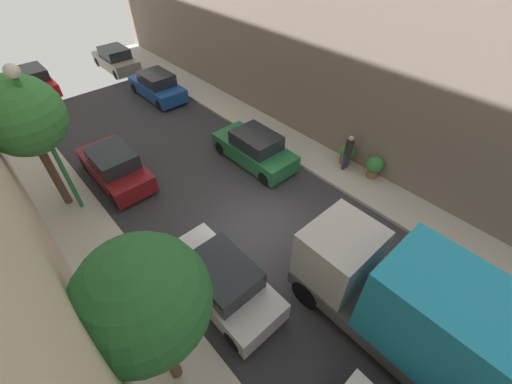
{
  "coord_description": "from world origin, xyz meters",
  "views": [
    {
      "loc": [
        -5.55,
        -5.89,
        9.41
      ],
      "look_at": [
        0.91,
        1.23,
        0.5
      ],
      "focal_mm": 22.61,
      "sensor_mm": 36.0,
      "label": 1
    }
  ],
  "objects_px": {
    "parked_car_right_0": "(255,149)",
    "potted_plant_0": "(374,166)",
    "parked_car_left_2": "(222,280)",
    "parked_car_left_3": "(115,167)",
    "parked_car_right_1": "(157,86)",
    "lamp_post": "(40,125)",
    "street_tree_0": "(22,117)",
    "street_tree_2": "(144,302)",
    "parked_car_right_2": "(116,60)",
    "pedestrian": "(348,151)",
    "parked_car_left_4": "(34,81)",
    "delivery_truck": "(425,317)",
    "potted_plant_4": "(347,153)"
  },
  "relations": [
    {
      "from": "parked_car_left_3",
      "to": "parked_car_right_0",
      "type": "distance_m",
      "value": 6.22
    },
    {
      "from": "parked_car_right_0",
      "to": "potted_plant_0",
      "type": "distance_m",
      "value": 5.37
    },
    {
      "from": "parked_car_right_2",
      "to": "pedestrian",
      "type": "xyz_separation_m",
      "value": [
        2.58,
        -18.12,
        0.35
      ]
    },
    {
      "from": "potted_plant_4",
      "to": "lamp_post",
      "type": "xyz_separation_m",
      "value": [
        -10.21,
        5.41,
        3.2
      ]
    },
    {
      "from": "parked_car_left_3",
      "to": "parked_car_right_0",
      "type": "relative_size",
      "value": 1.0
    },
    {
      "from": "parked_car_left_2",
      "to": "lamp_post",
      "type": "bearing_deg",
      "value": 105.58
    },
    {
      "from": "lamp_post",
      "to": "parked_car_right_1",
      "type": "bearing_deg",
      "value": 42.21
    },
    {
      "from": "street_tree_0",
      "to": "street_tree_2",
      "type": "relative_size",
      "value": 1.05
    },
    {
      "from": "street_tree_2",
      "to": "potted_plant_0",
      "type": "bearing_deg",
      "value": 5.8
    },
    {
      "from": "parked_car_left_2",
      "to": "parked_car_right_0",
      "type": "height_order",
      "value": "same"
    },
    {
      "from": "street_tree_2",
      "to": "parked_car_left_2",
      "type": "bearing_deg",
      "value": 24.69
    },
    {
      "from": "parked_car_left_2",
      "to": "parked_car_left_3",
      "type": "distance_m",
      "value": 7.56
    },
    {
      "from": "parked_car_right_0",
      "to": "potted_plant_4",
      "type": "xyz_separation_m",
      "value": [
        2.91,
        -3.07,
        -0.02
      ]
    },
    {
      "from": "parked_car_right_0",
      "to": "delivery_truck",
      "type": "height_order",
      "value": "delivery_truck"
    },
    {
      "from": "parked_car_right_1",
      "to": "parked_car_left_3",
      "type": "bearing_deg",
      "value": -132.59
    },
    {
      "from": "parked_car_left_4",
      "to": "parked_car_right_1",
      "type": "xyz_separation_m",
      "value": [
        5.4,
        -5.88,
        0.0
      ]
    },
    {
      "from": "parked_car_left_4",
      "to": "parked_car_right_2",
      "type": "relative_size",
      "value": 1.0
    },
    {
      "from": "parked_car_left_3",
      "to": "street_tree_0",
      "type": "relative_size",
      "value": 0.79
    },
    {
      "from": "parked_car_left_4",
      "to": "street_tree_2",
      "type": "bearing_deg",
      "value": -96.67
    },
    {
      "from": "parked_car_left_4",
      "to": "parked_car_right_2",
      "type": "xyz_separation_m",
      "value": [
        5.4,
        -0.03,
        0.0
      ]
    },
    {
      "from": "parked_car_left_3",
      "to": "parked_car_left_4",
      "type": "xyz_separation_m",
      "value": [
        0.0,
        11.76,
        0.0
      ]
    },
    {
      "from": "pedestrian",
      "to": "parked_car_right_2",
      "type": "bearing_deg",
      "value": 98.1
    },
    {
      "from": "delivery_truck",
      "to": "potted_plant_0",
      "type": "relative_size",
      "value": 6.4
    },
    {
      "from": "street_tree_2",
      "to": "lamp_post",
      "type": "relative_size",
      "value": 0.88
    },
    {
      "from": "parked_car_left_2",
      "to": "street_tree_2",
      "type": "bearing_deg",
      "value": -155.31
    },
    {
      "from": "street_tree_0",
      "to": "lamp_post",
      "type": "height_order",
      "value": "lamp_post"
    },
    {
      "from": "parked_car_left_3",
      "to": "delivery_truck",
      "type": "xyz_separation_m",
      "value": [
        2.7,
        -12.32,
        1.07
      ]
    },
    {
      "from": "parked_car_right_1",
      "to": "street_tree_0",
      "type": "bearing_deg",
      "value": -141.66
    },
    {
      "from": "parked_car_left_3",
      "to": "parked_car_left_4",
      "type": "height_order",
      "value": "same"
    },
    {
      "from": "lamp_post",
      "to": "street_tree_0",
      "type": "bearing_deg",
      "value": 116.65
    },
    {
      "from": "parked_car_right_0",
      "to": "lamp_post",
      "type": "xyz_separation_m",
      "value": [
        -7.3,
        2.34,
        3.19
      ]
    },
    {
      "from": "parked_car_right_2",
      "to": "street_tree_2",
      "type": "distance_m",
      "value": 22.05
    },
    {
      "from": "street_tree_0",
      "to": "potted_plant_0",
      "type": "relative_size",
      "value": 5.12
    },
    {
      "from": "parked_car_left_4",
      "to": "lamp_post",
      "type": "xyz_separation_m",
      "value": [
        -1.9,
        -12.5,
        3.19
      ]
    },
    {
      "from": "parked_car_right_1",
      "to": "street_tree_0",
      "type": "height_order",
      "value": "street_tree_0"
    },
    {
      "from": "potted_plant_4",
      "to": "parked_car_left_3",
      "type": "bearing_deg",
      "value": 143.45
    },
    {
      "from": "parked_car_right_0",
      "to": "parked_car_right_1",
      "type": "relative_size",
      "value": 1.0
    },
    {
      "from": "parked_car_left_4",
      "to": "street_tree_0",
      "type": "relative_size",
      "value": 0.79
    },
    {
      "from": "parked_car_right_1",
      "to": "delivery_truck",
      "type": "bearing_deg",
      "value": -98.44
    },
    {
      "from": "street_tree_0",
      "to": "potted_plant_4",
      "type": "relative_size",
      "value": 5.25
    },
    {
      "from": "parked_car_left_3",
      "to": "pedestrian",
      "type": "height_order",
      "value": "pedestrian"
    },
    {
      "from": "parked_car_left_3",
      "to": "potted_plant_0",
      "type": "bearing_deg",
      "value": -42.12
    },
    {
      "from": "parked_car_left_2",
      "to": "street_tree_2",
      "type": "relative_size",
      "value": 0.83
    },
    {
      "from": "parked_car_left_2",
      "to": "potted_plant_4",
      "type": "bearing_deg",
      "value": 9.56
    },
    {
      "from": "parked_car_left_4",
      "to": "street_tree_2",
      "type": "xyz_separation_m",
      "value": [
        -2.39,
        -20.41,
        3.15
      ]
    },
    {
      "from": "potted_plant_4",
      "to": "lamp_post",
      "type": "bearing_deg",
      "value": 152.07
    },
    {
      "from": "potted_plant_4",
      "to": "parked_car_left_4",
      "type": "bearing_deg",
      "value": 114.88
    },
    {
      "from": "parked_car_left_4",
      "to": "potted_plant_4",
      "type": "height_order",
      "value": "parked_car_left_4"
    },
    {
      "from": "parked_car_left_2",
      "to": "street_tree_0",
      "type": "relative_size",
      "value": 0.79
    },
    {
      "from": "parked_car_left_4",
      "to": "street_tree_2",
      "type": "distance_m",
      "value": 20.79
    }
  ]
}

